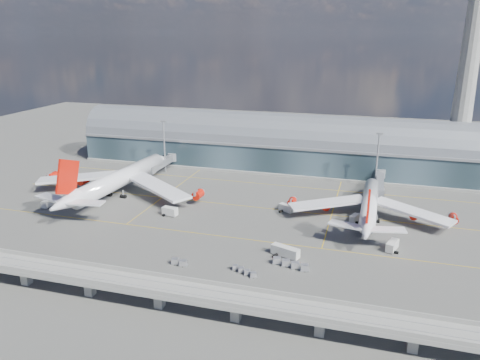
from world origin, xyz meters
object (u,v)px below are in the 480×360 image
(floodlight_mast_right, at_px, (377,160))
(service_truck_4, at_px, (354,218))
(airliner_right, at_px, (369,206))
(cargo_train_0, at_px, (179,262))
(service_truck_3, at_px, (392,246))
(cargo_train_1, at_px, (244,271))
(airliner_left, at_px, (117,180))
(control_tower, at_px, (468,67))
(floodlight_mast_left, at_px, (164,145))
(service_truck_2, at_px, (285,251))
(service_truck_1, at_px, (170,212))
(service_truck_0, at_px, (49,203))
(service_truck_5, at_px, (286,208))
(cargo_train_2, at_px, (291,264))

(floodlight_mast_right, xyz_separation_m, service_truck_4, (-6.38, -39.22, -12.27))
(airliner_right, distance_m, cargo_train_0, 74.74)
(service_truck_3, relative_size, cargo_train_1, 0.80)
(floodlight_mast_right, bearing_deg, airliner_left, -159.91)
(airliner_right, height_order, service_truck_4, airliner_right)
(airliner_left, relative_size, cargo_train_0, 14.73)
(floodlight_mast_right, height_order, service_truck_3, floodlight_mast_right)
(control_tower, relative_size, floodlight_mast_left, 4.01)
(service_truck_2, distance_m, service_truck_3, 34.49)
(cargo_train_0, bearing_deg, service_truck_2, -73.05)
(service_truck_4, bearing_deg, service_truck_1, -146.57)
(service_truck_0, bearing_deg, airliner_left, 40.13)
(floodlight_mast_right, xyz_separation_m, service_truck_0, (-123.56, -57.20, -12.08))
(floodlight_mast_right, xyz_separation_m, airliner_left, (-103.93, -38.01, -6.68))
(control_tower, relative_size, airliner_left, 1.29)
(airliner_left, distance_m, service_truck_2, 86.65)
(service_truck_0, height_order, service_truck_1, service_truck_1)
(service_truck_2, bearing_deg, service_truck_5, 30.25)
(cargo_train_0, distance_m, cargo_train_1, 19.91)
(floodlight_mast_left, height_order, floodlight_mast_right, same)
(service_truck_4, height_order, cargo_train_2, service_truck_4)
(floodlight_mast_right, bearing_deg, service_truck_5, -131.38)
(floodlight_mast_left, height_order, cargo_train_2, floodlight_mast_left)
(service_truck_1, bearing_deg, cargo_train_2, -109.17)
(floodlight_mast_left, bearing_deg, control_tower, 11.72)
(airliner_right, distance_m, cargo_train_2, 49.53)
(cargo_train_0, height_order, cargo_train_2, cargo_train_2)
(cargo_train_0, height_order, cargo_train_1, cargo_train_0)
(service_truck_1, bearing_deg, floodlight_mast_left, 35.62)
(airliner_right, bearing_deg, service_truck_1, -165.71)
(airliner_left, relative_size, service_truck_2, 8.49)
(control_tower, height_order, airliner_right, control_tower)
(service_truck_0, distance_m, cargo_train_0, 75.93)
(airliner_right, xyz_separation_m, cargo_train_1, (-32.76, -52.26, -4.50))
(control_tower, xyz_separation_m, service_truck_4, (-41.38, -67.22, -50.28))
(floodlight_mast_right, distance_m, service_truck_2, 78.79)
(service_truck_3, xyz_separation_m, cargo_train_1, (-40.81, -27.62, -0.83))
(service_truck_4, relative_size, cargo_train_2, 0.44)
(floodlight_mast_left, relative_size, cargo_train_0, 4.74)
(service_truck_1, height_order, service_truck_3, service_truck_1)
(service_truck_1, distance_m, cargo_train_0, 40.14)
(service_truck_3, height_order, service_truck_4, service_truck_3)
(service_truck_2, xyz_separation_m, cargo_train_2, (2.86, -6.36, -0.70))
(floodlight_mast_left, distance_m, service_truck_0, 63.03)
(floodlight_mast_left, xyz_separation_m, airliner_right, (98.43, -35.29, -8.37))
(floodlight_mast_right, relative_size, cargo_train_1, 3.01)
(service_truck_4, bearing_deg, floodlight_mast_left, 179.18)
(cargo_train_0, xyz_separation_m, cargo_train_2, (31.94, 8.08, 0.08))
(control_tower, bearing_deg, cargo_train_1, -120.96)
(control_tower, height_order, cargo_train_0, control_tower)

